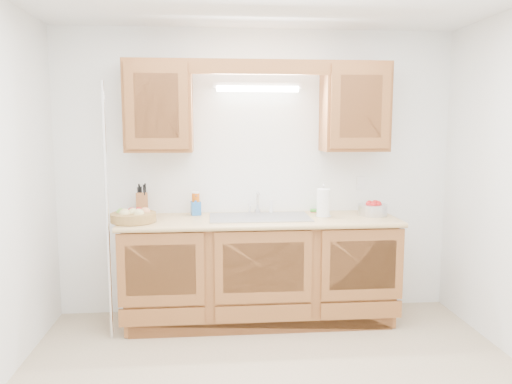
{
  "coord_description": "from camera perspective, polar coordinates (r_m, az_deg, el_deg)",
  "views": [
    {
      "loc": [
        -0.39,
        -2.91,
        1.66
      ],
      "look_at": [
        -0.06,
        0.85,
        1.17
      ],
      "focal_mm": 35.0,
      "sensor_mm": 36.0,
      "label": 1
    }
  ],
  "objects": [
    {
      "name": "upper_cabinet_left",
      "position": [
        4.27,
        -11.04,
        9.55
      ],
      "size": [
        0.55,
        0.33,
        0.75
      ],
      "primitive_type": "cube",
      "color": "brown",
      "rests_on": "room"
    },
    {
      "name": "countertop",
      "position": [
        4.19,
        0.46,
        -3.27
      ],
      "size": [
        2.3,
        0.63,
        0.04
      ],
      "primitive_type": "cube",
      "color": "tan",
      "rests_on": "base_cabinets"
    },
    {
      "name": "base_cabinets",
      "position": [
        4.31,
        0.43,
        -8.99
      ],
      "size": [
        2.2,
        0.6,
        0.86
      ],
      "primitive_type": "cube",
      "color": "brown",
      "rests_on": "ground"
    },
    {
      "name": "orange_canister",
      "position": [
        4.35,
        -6.89,
        -1.28
      ],
      "size": [
        0.07,
        0.07,
        0.2
      ],
      "rotation": [
        0.0,
        0.0,
        -0.04
      ],
      "color": "#D5590B",
      "rests_on": "countertop"
    },
    {
      "name": "room",
      "position": [
        2.96,
        2.65,
        -0.5
      ],
      "size": [
        3.52,
        3.5,
        2.5
      ],
      "color": "#C4AA8E",
      "rests_on": "ground"
    },
    {
      "name": "soap_bottle",
      "position": [
        4.34,
        -6.9,
        -1.49
      ],
      "size": [
        0.1,
        0.1,
        0.18
      ],
      "primitive_type": "imported",
      "rotation": [
        0.0,
        0.0,
        0.23
      ],
      "color": "blue",
      "rests_on": "countertop"
    },
    {
      "name": "sink",
      "position": [
        4.22,
        0.43,
        -3.91
      ],
      "size": [
        0.84,
        0.46,
        0.36
      ],
      "color": "#9E9EA3",
      "rests_on": "countertop"
    },
    {
      "name": "sponge",
      "position": [
        4.51,
        7.0,
        -2.16
      ],
      "size": [
        0.13,
        0.1,
        0.03
      ],
      "rotation": [
        0.0,
        0.0,
        -0.18
      ],
      "color": "#CC333F",
      "rests_on": "countertop"
    },
    {
      "name": "upper_cabinet_right",
      "position": [
        4.42,
        11.2,
        9.47
      ],
      "size": [
        0.55,
        0.33,
        0.75
      ],
      "primitive_type": "cube",
      "color": "brown",
      "rests_on": "room"
    },
    {
      "name": "knife_block",
      "position": [
        4.37,
        -12.91,
        -1.36
      ],
      "size": [
        0.12,
        0.18,
        0.29
      ],
      "rotation": [
        0.0,
        0.0,
        0.17
      ],
      "color": "brown",
      "rests_on": "countertop"
    },
    {
      "name": "outlet_plate",
      "position": [
        4.63,
        11.88,
        0.99
      ],
      "size": [
        0.08,
        0.01,
        0.12
      ],
      "primitive_type": "cube",
      "color": "white",
      "rests_on": "room"
    },
    {
      "name": "paper_towel",
      "position": [
        4.25,
        7.71,
        -1.28
      ],
      "size": [
        0.14,
        0.14,
        0.29
      ],
      "rotation": [
        0.0,
        0.0,
        -0.21
      ],
      "color": "silver",
      "rests_on": "countertop"
    },
    {
      "name": "fluorescent_fixture",
      "position": [
        4.36,
        0.18,
        11.91
      ],
      "size": [
        0.76,
        0.08,
        0.08
      ],
      "color": "white",
      "rests_on": "room"
    },
    {
      "name": "fruit_basket",
      "position": [
        4.12,
        -13.84,
        -2.67
      ],
      "size": [
        0.41,
        0.41,
        0.11
      ],
      "rotation": [
        0.0,
        0.0,
        0.16
      ],
      "color": "olive",
      "rests_on": "countertop"
    },
    {
      "name": "wire_shelf_pole",
      "position": [
        3.98,
        -16.64,
        -2.39
      ],
      "size": [
        0.03,
        0.03,
        2.0
      ],
      "primitive_type": "cylinder",
      "color": "silver",
      "rests_on": "ground"
    },
    {
      "name": "valance",
      "position": [
        4.15,
        0.47,
        14.12
      ],
      "size": [
        2.2,
        0.05,
        0.12
      ],
      "primitive_type": "cube",
      "color": "brown",
      "rests_on": "room"
    },
    {
      "name": "apple_bowl",
      "position": [
        4.42,
        13.21,
        -1.89
      ],
      "size": [
        0.32,
        0.32,
        0.13
      ],
      "rotation": [
        0.0,
        0.0,
        0.36
      ],
      "color": "silver",
      "rests_on": "countertop"
    }
  ]
}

